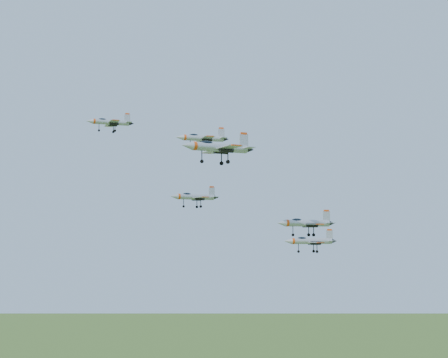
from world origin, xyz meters
name	(u,v)px	position (x,y,z in m)	size (l,w,h in m)	color
jet_lead	(110,122)	(-14.16, 11.48, 154.02)	(10.47, 8.59, 2.81)	#A4A8B0
jet_left_high	(202,138)	(1.72, -4.27, 149.12)	(11.09, 9.16, 2.96)	#A4A8B0
jet_right_high	(218,147)	(-0.61, -20.66, 145.04)	(14.07, 11.70, 3.76)	#A4A8B0
jet_left_low	(194,197)	(3.12, 5.39, 137.89)	(11.36, 9.45, 3.04)	#A4A8B0
jet_right_low	(305,223)	(21.21, -10.92, 132.16)	(12.63, 10.41, 3.38)	#A4A8B0
jet_trail	(310,241)	(26.80, -2.09, 128.47)	(12.09, 10.10, 3.23)	#A4A8B0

